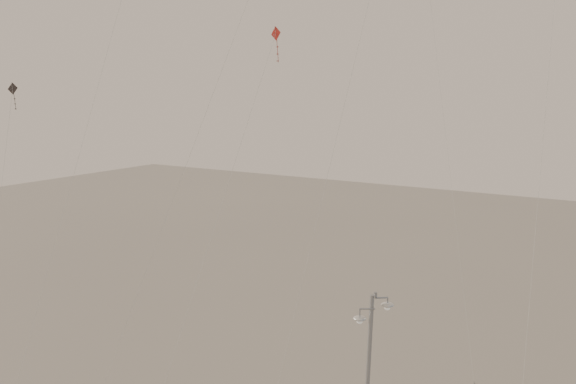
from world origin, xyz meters
The scene contains 5 objects.
street_lamp centered at (4.41, 4.12, 4.49)m, with size 1.43×1.14×8.42m.
kite_1 centered at (-5.28, 8.47, 18.80)m, with size 6.49×8.57×25.42m.
kite_3 centered at (-3.67, 7.00, 14.22)m, with size 3.14×7.25×19.27m.
kite_4 centered at (9.33, 10.60, 16.21)m, with size 1.18×7.37×22.35m.
kite_6 centered at (-17.35, 3.34, 12.38)m, with size 4.74×6.71×16.59m.
Camera 1 is at (14.49, -18.22, 16.48)m, focal length 40.00 mm.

